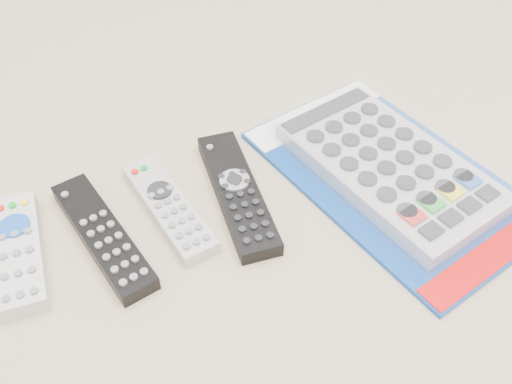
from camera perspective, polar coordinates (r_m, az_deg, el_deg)
name	(u,v)px	position (r m, az deg, el deg)	size (l,w,h in m)	color
remote_small_grey	(19,252)	(0.71, -22.62, -5.54)	(0.07, 0.17, 0.03)	#B2B2B4
remote_slim_black	(103,235)	(0.69, -15.05, -4.22)	(0.08, 0.21, 0.02)	black
remote_silver_dvd	(169,207)	(0.71, -8.73, -1.48)	(0.07, 0.18, 0.02)	#B3B3B8
remote_large_black	(237,193)	(0.72, -1.87, -0.05)	(0.08, 0.22, 0.02)	black
jumbo_remote_packaged	(390,164)	(0.76, 13.23, 2.74)	(0.28, 0.40, 0.05)	navy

